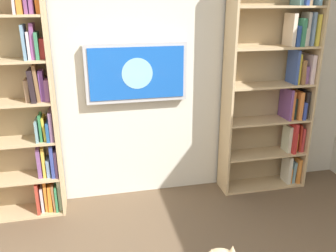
% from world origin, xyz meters
% --- Properties ---
extents(wall_back, '(4.52, 0.06, 2.70)m').
position_xyz_m(wall_back, '(0.00, -2.23, 1.35)').
color(wall_back, silver).
rests_on(wall_back, ground).
extents(bookshelf_left, '(0.89, 0.28, 2.21)m').
position_xyz_m(bookshelf_left, '(-1.34, -2.06, 1.13)').
color(bookshelf_left, tan).
rests_on(bookshelf_left, ground).
extents(bookshelf_right, '(0.87, 0.28, 2.14)m').
position_xyz_m(bookshelf_right, '(1.13, -2.06, 1.04)').
color(bookshelf_right, tan).
rests_on(bookshelf_right, ground).
extents(wall_mounted_tv, '(0.94, 0.07, 0.54)m').
position_xyz_m(wall_mounted_tv, '(0.06, -2.15, 1.26)').
color(wall_mounted_tv, '#B7B7BC').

